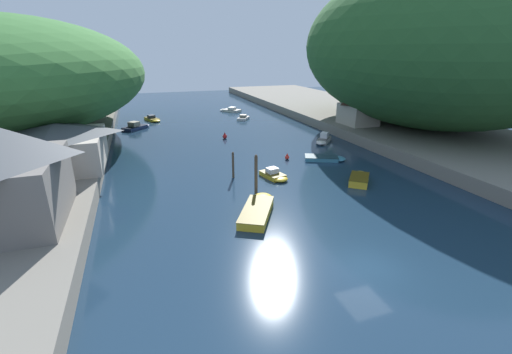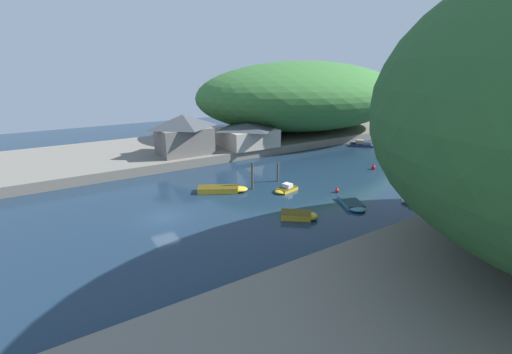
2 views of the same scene
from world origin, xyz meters
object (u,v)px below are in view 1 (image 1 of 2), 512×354
boat_yellow_tender (359,178)px  boat_far_upstream (230,110)px  boat_small_dinghy (323,140)px  waterfront_building (2,174)px  boat_navy_launch (326,158)px  channel_buoy_near (287,157)px  boat_red_skiff (137,127)px  right_bank_cottage (359,107)px  person_on_quay (58,183)px  boat_cabin_cruiser (244,118)px  boat_white_cruiser (153,119)px  boat_open_rowboat (258,208)px  channel_buoy_far (225,136)px  boat_near_quay (275,175)px  boathouse_shed (56,145)px  person_by_boathouse (61,200)px

boat_yellow_tender → boat_far_upstream: 43.22m
boat_far_upstream → boat_small_dinghy: size_ratio=1.20×
waterfront_building → boat_yellow_tender: waterfront_building is taller
boat_navy_launch → boat_small_dinghy: size_ratio=1.29×
channel_buoy_near → boat_red_skiff: bearing=125.0°
boat_navy_launch → boat_red_skiff: 31.78m
right_bank_cottage → person_on_quay: right_bank_cottage is taller
boat_cabin_cruiser → boat_far_upstream: boat_far_upstream is taller
person_on_quay → boat_white_cruiser: bearing=8.4°
person_on_quay → boat_small_dinghy: bearing=-45.7°
boat_white_cruiser → person_on_quay: 36.98m
boat_yellow_tender → boat_open_rowboat: boat_yellow_tender is taller
right_bank_cottage → channel_buoy_far: size_ratio=5.95×
waterfront_building → channel_buoy_near: waterfront_building is taller
channel_buoy_near → person_on_quay: person_on_quay is taller
boat_open_rowboat → boat_red_skiff: (-8.38, 34.67, 0.06)m
boat_far_upstream → boat_small_dinghy: bearing=-124.6°
boat_small_dinghy → channel_buoy_near: 9.48m
waterfront_building → boat_cabin_cruiser: size_ratio=2.19×
boat_near_quay → channel_buoy_near: bearing=-138.6°
boathouse_shed → boat_cabin_cruiser: boathouse_shed is taller
boat_navy_launch → person_on_quay: person_on_quay is taller
boathouse_shed → boat_near_quay: bearing=-17.3°
boat_far_upstream → boat_yellow_tender: bearing=-133.5°
channel_buoy_near → channel_buoy_far: bearing=109.9°
boat_near_quay → boat_yellow_tender: bearing=140.6°
channel_buoy_near → channel_buoy_far: 12.75m
channel_buoy_near → boat_open_rowboat: bearing=-123.0°
boat_open_rowboat → person_by_boathouse: 13.73m
boat_small_dinghy → channel_buoy_far: 13.78m
boathouse_shed → channel_buoy_far: 22.10m
right_bank_cottage → boat_white_cruiser: bearing=144.6°
boathouse_shed → person_on_quay: size_ratio=5.68×
boat_cabin_cruiser → boat_far_upstream: 9.15m
boat_near_quay → waterfront_building: bearing=1.3°
right_bank_cottage → boat_yellow_tender: bearing=-123.6°
boathouse_shed → boat_red_skiff: (7.11, 22.06, -3.13)m
boat_cabin_cruiser → right_bank_cottage: bearing=-18.7°
boat_red_skiff → person_on_quay: (-5.92, -29.67, 1.98)m
boat_near_quay → boat_red_skiff: bearing=-79.9°
boat_near_quay → channel_buoy_far: bearing=-101.4°
person_on_quay → boat_cabin_cruiser: bearing=-15.5°
right_bank_cottage → boat_far_upstream: 28.95m
boat_cabin_cruiser → person_on_quay: person_on_quay is taller
boat_cabin_cruiser → boat_near_quay: 31.16m
person_by_boathouse → boat_small_dinghy: bearing=-43.7°
waterfront_building → right_bank_cottage: (39.27, 19.48, -0.72)m
right_bank_cottage → boat_small_dinghy: size_ratio=1.45×
person_on_quay → boat_far_upstream: bearing=-8.6°
boat_near_quay → person_on_quay: size_ratio=2.10×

